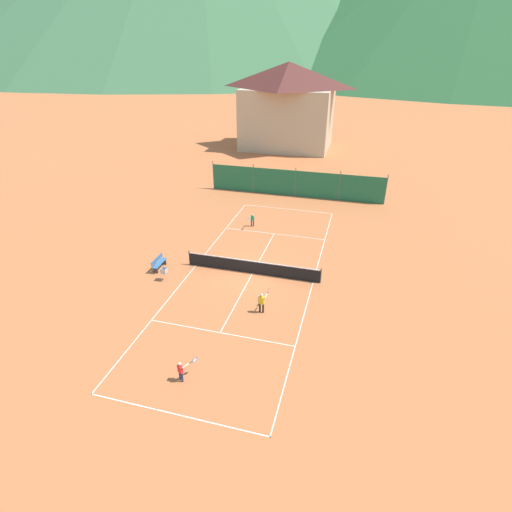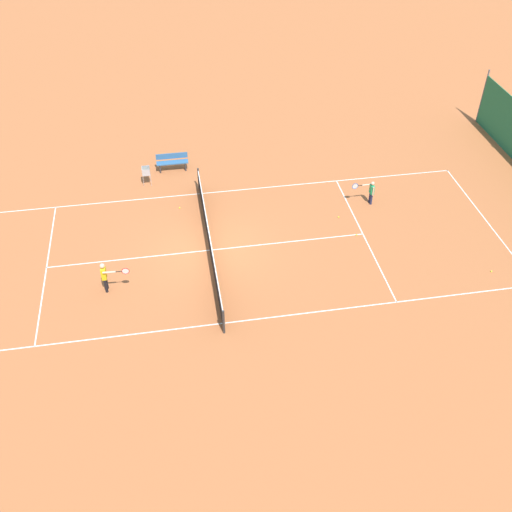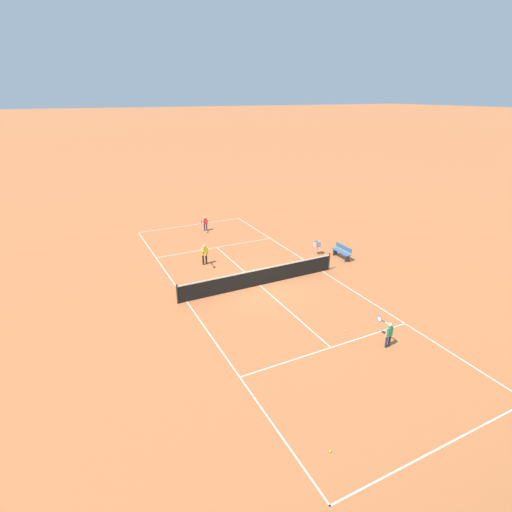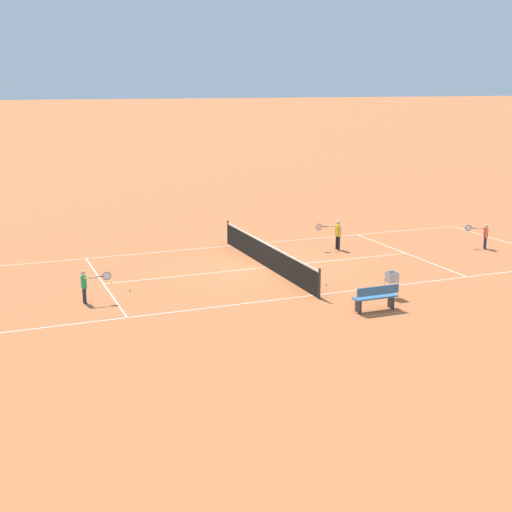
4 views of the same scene
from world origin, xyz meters
TOP-DOWN VIEW (x-y plane):
  - ground_plane at (0.00, 0.00)m, footprint 600.00×600.00m
  - court_line_markings at (0.00, 0.00)m, footprint 8.25×23.85m
  - tennis_net at (0.00, 0.00)m, footprint 9.18×0.08m
  - player_far_baseline at (-2.11, 7.33)m, footprint 0.38×0.96m
  - player_near_baseline at (1.69, -3.99)m, footprint 0.47×1.04m
  - tennis_ball_by_net_right at (-1.27, 5.71)m, footprint 0.07×0.07m
  - tennis_ball_near_corner at (-3.10, -1.00)m, footprint 0.07×0.07m
  - tennis_ball_by_net_left at (3.12, 10.58)m, footprint 0.07×0.07m
  - tennis_ball_service_box at (0.06, 6.11)m, footprint 0.07×0.07m
  - ball_hopper at (-5.29, -2.33)m, footprint 0.36×0.36m
  - courtside_bench at (-6.34, -1.09)m, footprint 0.36×1.50m

SIDE VIEW (x-z plane):
  - ground_plane at x=0.00m, z-range 0.00..0.00m
  - court_line_markings at x=0.00m, z-range 0.00..0.01m
  - tennis_ball_by_net_right at x=-1.27m, z-range 0.00..0.07m
  - tennis_ball_near_corner at x=-3.10m, z-range 0.00..0.07m
  - tennis_ball_by_net_left at x=3.12m, z-range 0.00..0.07m
  - tennis_ball_service_box at x=0.06m, z-range 0.00..0.07m
  - courtside_bench at x=-6.34m, z-range 0.03..0.87m
  - tennis_net at x=0.00m, z-range -0.03..1.03m
  - ball_hopper at x=-5.29m, z-range 0.21..1.10m
  - player_far_baseline at x=-2.11m, z-range 0.10..1.22m
  - player_near_baseline at x=1.69m, z-range 0.11..1.39m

